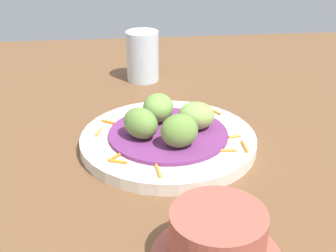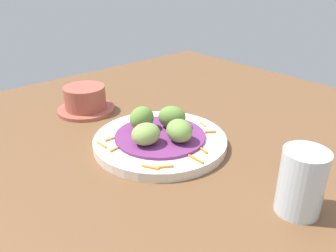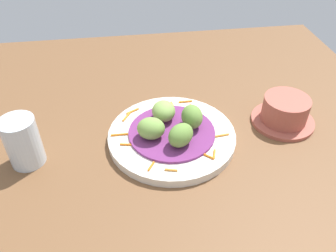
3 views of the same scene
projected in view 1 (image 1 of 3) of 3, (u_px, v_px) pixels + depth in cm
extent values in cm
cube|color=brown|center=(140.00, 145.00, 70.90)|extent=(110.00, 110.00, 2.00)
cylinder|color=silver|center=(168.00, 141.00, 68.06)|extent=(25.59, 25.59, 1.73)
cylinder|color=#702D6B|center=(168.00, 134.00, 67.55)|extent=(17.32, 17.32, 0.55)
cylinder|color=orange|center=(167.00, 105.00, 76.91)|extent=(3.44, 0.43, 0.40)
cylinder|color=orange|center=(98.00, 133.00, 68.12)|extent=(2.30, 0.99, 0.40)
cylinder|color=orange|center=(245.00, 146.00, 64.39)|extent=(3.02, 0.40, 0.40)
cylinder|color=orange|center=(227.00, 150.00, 63.43)|extent=(0.55, 2.63, 0.40)
cylinder|color=orange|center=(117.00, 156.00, 62.02)|extent=(2.43, 2.32, 0.40)
cylinder|color=orange|center=(148.00, 109.00, 75.61)|extent=(2.30, 0.86, 0.40)
cylinder|color=orange|center=(235.00, 136.00, 67.04)|extent=(0.68, 1.92, 0.40)
cylinder|color=orange|center=(214.00, 111.00, 74.85)|extent=(2.84, 1.81, 0.40)
cylinder|color=orange|center=(118.00, 161.00, 60.78)|extent=(1.12, 2.34, 0.40)
cylinder|color=orange|center=(108.00, 122.00, 71.29)|extent=(1.56, 2.15, 0.40)
cylinder|color=orange|center=(203.00, 108.00, 75.87)|extent=(2.16, 3.18, 0.40)
cylinder|color=orange|center=(158.00, 170.00, 58.93)|extent=(3.39, 0.73, 0.40)
ellipsoid|color=#84A851|center=(196.00, 116.00, 67.88)|extent=(5.18, 5.70, 3.96)
ellipsoid|color=#759E47|center=(158.00, 108.00, 70.14)|extent=(6.21, 5.61, 4.18)
ellipsoid|color=olive|center=(139.00, 123.00, 65.09)|extent=(6.80, 6.67, 4.41)
ellipsoid|color=olive|center=(179.00, 131.00, 62.72)|extent=(4.63, 5.48, 4.71)
cylinder|color=#A85142|center=(218.00, 236.00, 45.30)|extent=(9.55, 9.55, 5.30)
cylinder|color=silver|center=(143.00, 56.00, 90.69)|extent=(6.33, 6.33, 9.71)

